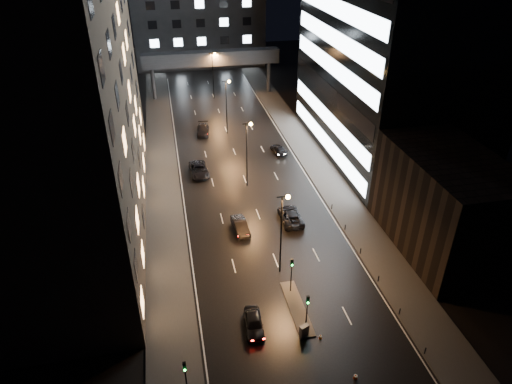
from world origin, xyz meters
TOP-DOWN VIEW (x-y plane):
  - ground at (0.00, 40.00)m, footprint 160.00×160.00m
  - sidewalk_left at (-12.50, 35.00)m, footprint 5.00×110.00m
  - sidewalk_right at (12.50, 35.00)m, footprint 5.00×110.00m
  - building_left at (-22.50, 24.00)m, footprint 15.00×48.00m
  - building_right_low at (20.00, 9.00)m, footprint 10.00×18.00m
  - building_right_glass at (25.00, 36.00)m, footprint 20.00×36.00m
  - building_far at (0.00, 98.00)m, footprint 34.00×14.00m
  - skybridge at (0.00, 70.00)m, footprint 30.00×3.00m
  - median_island at (0.30, 2.00)m, footprint 1.60×8.00m
  - traffic_signal_near at (0.30, 4.49)m, footprint 0.28×0.34m
  - traffic_signal_far at (0.30, -1.01)m, footprint 0.28×0.34m
  - traffic_signal_corner at (-11.50, -6.01)m, footprint 0.28×0.34m
  - bollard_row at (10.20, 6.50)m, footprint 0.12×25.12m
  - streetlight_near at (0.16, 8.00)m, footprint 1.45×0.50m
  - streetlight_mid_a at (0.16, 28.00)m, footprint 1.45×0.50m
  - streetlight_mid_b at (0.16, 48.00)m, footprint 1.45×0.50m
  - streetlight_far at (0.16, 68.00)m, footprint 1.45×0.50m
  - car_away_a at (-4.60, 0.28)m, footprint 2.08×4.49m
  - car_away_b at (-3.03, 16.74)m, footprint 2.01×4.71m
  - car_away_c at (-6.76, 33.01)m, footprint 2.99×5.94m
  - car_away_d at (-4.47, 48.74)m, footprint 2.84×5.64m
  - car_toward_a at (3.89, 17.58)m, footprint 2.62×5.66m
  - car_toward_b at (7.40, 37.95)m, footprint 2.30×4.68m
  - utility_cabinet at (-0.10, -1.70)m, footprint 0.99×0.76m
  - cone_a at (1.41, -2.25)m, footprint 0.38×0.38m
  - cone_b at (3.00, -7.08)m, footprint 0.52×0.52m

SIDE VIEW (x-z plane):
  - ground at x=0.00m, z-range 0.00..0.00m
  - sidewalk_left at x=-12.50m, z-range 0.00..0.15m
  - sidewalk_right at x=12.50m, z-range 0.00..0.15m
  - median_island at x=0.30m, z-range 0.00..0.15m
  - cone_b at x=3.00m, z-range 0.00..0.50m
  - cone_a at x=1.41m, z-range 0.00..0.54m
  - bollard_row at x=10.20m, z-range 0.00..0.90m
  - car_toward_b at x=7.40m, z-range 0.00..1.31m
  - car_away_a at x=-4.60m, z-range 0.00..1.49m
  - car_away_b at x=-3.03m, z-range 0.00..1.51m
  - car_away_d at x=-4.47m, z-range 0.00..1.57m
  - car_toward_a at x=3.89m, z-range 0.00..1.57m
  - car_away_c at x=-6.76m, z-range 0.00..1.61m
  - utility_cabinet at x=-0.10m, z-range 0.15..1.46m
  - traffic_signal_corner at x=-11.50m, z-range 0.74..5.14m
  - traffic_signal_near at x=0.30m, z-range 0.89..5.29m
  - traffic_signal_far at x=0.30m, z-range 0.89..5.29m
  - building_right_low at x=20.00m, z-range 0.00..12.00m
  - streetlight_near at x=0.16m, z-range 1.42..11.57m
  - streetlight_mid_a at x=0.16m, z-range 1.42..11.57m
  - streetlight_mid_b at x=0.16m, z-range 1.42..11.57m
  - streetlight_far at x=0.16m, z-range 1.42..11.57m
  - skybridge at x=0.00m, z-range 3.34..13.34m
  - building_far at x=0.00m, z-range 0.00..25.00m
  - building_left at x=-22.50m, z-range 0.00..40.00m
  - building_right_glass at x=25.00m, z-range 0.00..45.00m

